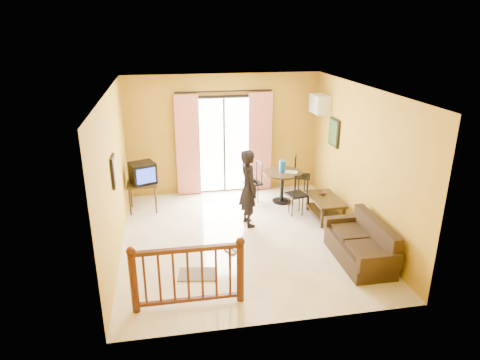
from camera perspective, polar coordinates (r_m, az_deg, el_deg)
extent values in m
plane|color=beige|center=(8.22, 0.44, -7.73)|extent=(5.00, 5.00, 0.00)
plane|color=white|center=(7.34, 0.50, 11.96)|extent=(5.00, 5.00, 0.00)
plane|color=#B78C23|center=(10.04, -2.18, 6.05)|extent=(4.50, 0.00, 4.50)
plane|color=#B78C23|center=(5.42, 5.38, -6.82)|extent=(4.50, 0.00, 4.50)
plane|color=#B78C23|center=(7.60, -16.45, 0.53)|extent=(0.00, 5.00, 5.00)
plane|color=#B78C23|center=(8.36, 15.81, 2.37)|extent=(0.00, 5.00, 5.00)
cube|color=black|center=(10.09, -2.15, 4.66)|extent=(1.34, 0.03, 2.34)
cube|color=white|center=(10.05, -2.12, 4.60)|extent=(1.20, 0.04, 2.20)
cube|color=black|center=(10.03, -2.11, 4.57)|extent=(0.04, 0.02, 2.20)
cube|color=beige|center=(9.91, -6.97, 4.54)|extent=(0.55, 0.08, 2.35)
cube|color=beige|center=(10.14, 2.69, 5.03)|extent=(0.55, 0.08, 2.35)
cylinder|color=black|center=(9.74, -2.18, 11.74)|extent=(2.20, 0.04, 0.04)
cube|color=black|center=(9.39, -12.93, -0.47)|extent=(0.64, 0.53, 0.04)
cylinder|color=black|center=(9.33, -14.46, -2.80)|extent=(0.04, 0.04, 0.62)
cylinder|color=black|center=(9.29, -11.19, -2.61)|extent=(0.04, 0.04, 0.62)
cylinder|color=black|center=(9.72, -14.31, -1.83)|extent=(0.04, 0.04, 0.62)
cylinder|color=black|center=(9.69, -11.18, -1.65)|extent=(0.04, 0.04, 0.62)
cube|color=black|center=(9.31, -12.86, 0.94)|extent=(0.62, 0.59, 0.45)
cube|color=blue|center=(9.10, -12.40, 0.54)|extent=(0.38, 0.15, 0.32)
cube|color=black|center=(7.36, -16.47, 1.13)|extent=(0.04, 0.42, 0.52)
cube|color=#605A52|center=(7.36, -16.28, 1.14)|extent=(0.01, 0.34, 0.44)
cylinder|color=black|center=(9.61, 5.69, 0.99)|extent=(0.87, 0.87, 0.04)
cylinder|color=black|center=(9.73, 5.62, -0.97)|extent=(0.08, 0.08, 0.70)
cylinder|color=black|center=(9.86, 5.55, -2.80)|extent=(0.42, 0.42, 0.03)
cylinder|color=blue|center=(9.53, 5.67, 1.80)|extent=(0.14, 0.14, 0.27)
cube|color=silver|center=(9.56, 6.84, 1.02)|extent=(0.33, 0.27, 0.02)
cube|color=white|center=(9.87, 10.58, 9.94)|extent=(0.30, 0.60, 0.40)
cube|color=gray|center=(9.82, 9.74, 9.94)|extent=(0.02, 0.56, 0.36)
cube|color=black|center=(9.42, 12.43, 6.22)|extent=(0.04, 0.50, 0.60)
cube|color=black|center=(9.41, 12.29, 6.21)|extent=(0.01, 0.42, 0.52)
cube|color=black|center=(9.04, 11.35, -2.49)|extent=(0.56, 1.01, 0.04)
cube|color=black|center=(9.16, 11.23, -4.17)|extent=(0.52, 0.97, 0.03)
cube|color=black|center=(8.67, 10.93, -5.02)|extent=(0.05, 0.05, 0.42)
cube|color=black|center=(8.83, 13.65, -4.74)|extent=(0.05, 0.05, 0.42)
cube|color=black|center=(9.43, 9.03, -2.76)|extent=(0.05, 0.05, 0.42)
cube|color=black|center=(9.58, 11.56, -2.55)|extent=(0.05, 0.05, 0.42)
imported|color=#502D1B|center=(9.21, 10.89, -1.70)|extent=(0.21, 0.21, 0.05)
cube|color=#2F2012|center=(7.69, 15.57, -9.14)|extent=(0.73, 1.44, 0.36)
cube|color=#2F2012|center=(7.66, 17.63, -6.82)|extent=(0.17, 1.44, 0.49)
cube|color=#2F2012|center=(7.06, 18.15, -10.40)|extent=(0.72, 0.15, 0.27)
cube|color=#2F2012|center=(8.16, 13.63, -5.61)|extent=(0.72, 0.15, 0.27)
cube|color=#2F2012|center=(7.33, 16.45, -8.93)|extent=(0.50, 0.59, 0.09)
cube|color=#2F2012|center=(7.83, 14.44, -6.77)|extent=(0.50, 0.59, 0.09)
imported|color=black|center=(8.45, 1.16, -1.08)|extent=(0.45, 0.62, 1.57)
cylinder|color=#471E0F|center=(6.27, -13.96, -13.26)|extent=(0.11, 0.11, 0.92)
cylinder|color=#471E0F|center=(6.31, 0.04, -12.30)|extent=(0.11, 0.11, 0.92)
sphere|color=#471E0F|center=(6.01, -14.37, -9.18)|extent=(0.13, 0.13, 0.13)
sphere|color=#471E0F|center=(6.06, 0.04, -8.23)|extent=(0.13, 0.13, 0.13)
cube|color=#471E0F|center=(6.01, -7.11, -9.19)|extent=(1.55, 0.08, 0.06)
cube|color=#471E0F|center=(6.45, -6.78, -15.55)|extent=(1.55, 0.06, 0.05)
cube|color=#5F574C|center=(7.16, -5.73, -12.40)|extent=(0.66, 0.49, 0.02)
cube|color=#502D1B|center=(7.75, -1.38, -9.49)|extent=(0.19, 0.27, 0.03)
cube|color=#502D1B|center=(7.77, -0.35, -9.40)|extent=(0.19, 0.27, 0.03)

